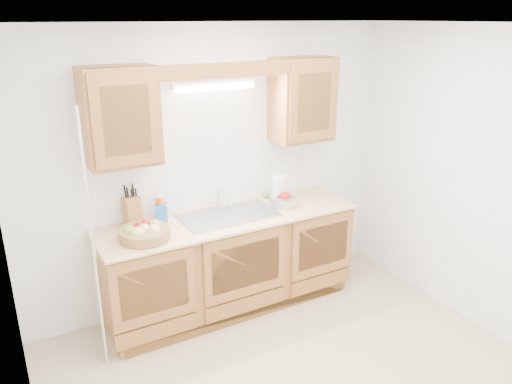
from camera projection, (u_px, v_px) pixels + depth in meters
room at (310, 226)px, 3.24m from camera, size 3.52×3.50×2.50m
base_cabinets at (230, 263)px, 4.49m from camera, size 2.20×0.60×0.86m
countertop at (230, 218)px, 4.33m from camera, size 2.30×0.63×0.04m
upper_cabinet_left at (120, 117)px, 3.76m from camera, size 0.55×0.33×0.75m
upper_cabinet_right at (302, 100)px, 4.53m from camera, size 0.55×0.33×0.75m
valance at (226, 70)px, 3.92m from camera, size 2.20×0.05×0.12m
fluorescent_fixture at (215, 85)px, 4.15m from camera, size 0.76×0.08×0.08m
sink at (229, 223)px, 4.37m from camera, size 0.84×0.46×0.36m
wire_shelf_pole at (93, 246)px, 3.54m from camera, size 0.03×0.03×2.00m
outlet_plate at (301, 165)px, 4.94m from camera, size 0.08×0.01×0.12m
fruit_basket at (145, 232)px, 3.87m from camera, size 0.41×0.41×0.12m
knife_block at (133, 211)px, 4.10m from camera, size 0.14×0.21×0.36m
orange_canister at (161, 208)px, 4.22m from camera, size 0.09×0.09×0.22m
soap_bottle at (161, 208)px, 4.21m from camera, size 0.12×0.12×0.22m
sponge at (268, 196)px, 4.78m from camera, size 0.11×0.08×0.02m
paper_towel at (278, 190)px, 4.59m from camera, size 0.15×0.15×0.31m
apple_bowl at (283, 200)px, 4.55m from camera, size 0.32×0.32×0.13m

